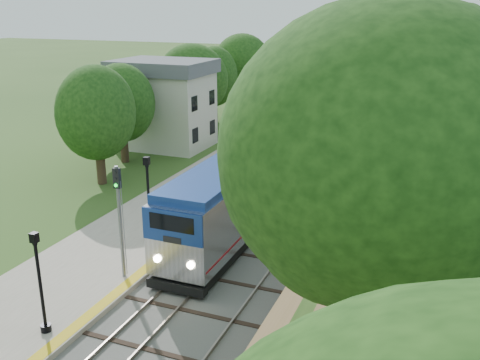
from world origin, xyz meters
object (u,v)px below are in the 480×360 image
at_px(train, 362,93).
at_px(signal_platform, 119,210).
at_px(signal_gantry, 384,73).
at_px(lamppost_mid, 41,289).
at_px(station_building, 164,103).
at_px(signal_farside, 368,159).
at_px(lamppost_far, 149,204).

distance_m(train, signal_platform, 48.52).
distance_m(signal_gantry, signal_platform, 49.04).
bearing_deg(lamppost_mid, train, 86.55).
distance_m(signal_gantry, train, 3.57).
relative_size(station_building, signal_farside, 1.53).
bearing_deg(station_building, train, 60.43).
xyz_separation_m(signal_gantry, train, (-2.47, -0.32, -2.56)).
relative_size(train, signal_platform, 18.14).
distance_m(signal_platform, signal_farside, 16.48).
distance_m(train, signal_farside, 35.24).
distance_m(station_building, train, 28.42).
height_order(signal_gantry, signal_platform, signal_gantry).
distance_m(station_building, signal_platform, 26.21).
distance_m(lamppost_mid, signal_platform, 5.23).
xyz_separation_m(lamppost_mid, signal_platform, (0.32, 5.01, 1.48)).
height_order(signal_gantry, lamppost_mid, signal_gantry).
bearing_deg(signal_gantry, station_building, -123.38).
relative_size(signal_platform, signal_farside, 0.98).
distance_m(station_building, signal_gantry, 29.94).
relative_size(lamppost_mid, signal_farside, 0.76).
xyz_separation_m(lamppost_mid, signal_farside, (9.42, 18.75, 1.28)).
bearing_deg(signal_gantry, lamppost_mid, -96.05).
distance_m(station_building, signal_farside, 22.54).
bearing_deg(lamppost_far, signal_farside, 43.68).
distance_m(lamppost_far, signal_farside, 13.99).
bearing_deg(station_building, signal_gantry, 56.62).
bearing_deg(station_building, signal_farside, -26.35).
relative_size(lamppost_mid, lamppost_far, 0.90).
xyz_separation_m(train, signal_platform, (-2.90, -48.41, 1.49)).
relative_size(station_building, lamppost_mid, 2.03).
height_order(station_building, train, station_building).
height_order(lamppost_far, signal_farside, signal_farside).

